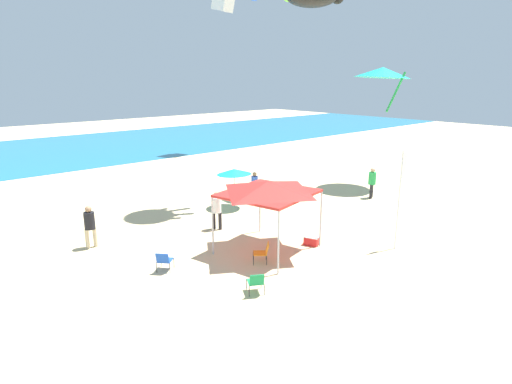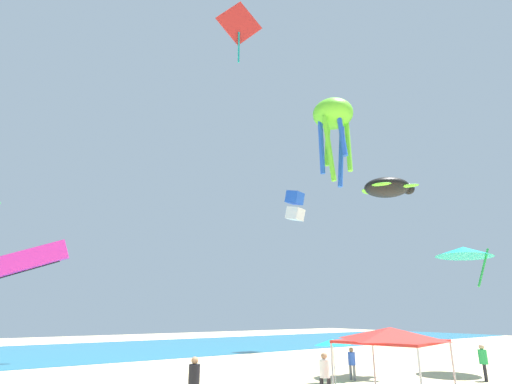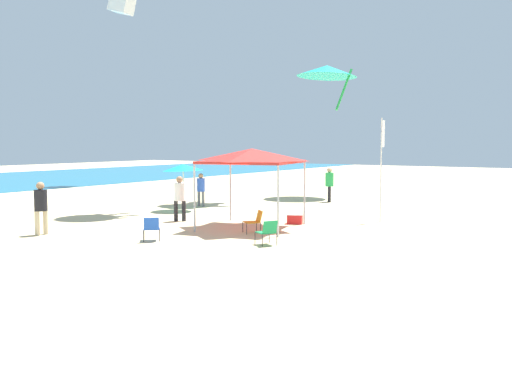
{
  "view_description": "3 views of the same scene",
  "coord_description": "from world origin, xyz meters",
  "views": [
    {
      "loc": [
        -10.99,
        -12.77,
        7.17
      ],
      "look_at": [
        1.19,
        0.89,
        2.27
      ],
      "focal_mm": 30.16,
      "sensor_mm": 36.0,
      "label": 1
    },
    {
      "loc": [
        -12.79,
        -10.37,
        3.58
      ],
      "look_at": [
        1.12,
        8.9,
        10.76
      ],
      "focal_mm": 28.03,
      "sensor_mm": 36.0,
      "label": 2
    },
    {
      "loc": [
        -17.98,
        -12.72,
        3.31
      ],
      "look_at": [
        0.97,
        -0.38,
        1.37
      ],
      "focal_mm": 41.55,
      "sensor_mm": 36.0,
      "label": 3
    }
  ],
  "objects": [
    {
      "name": "kite_delta_teal",
      "position": [
        14.05,
        3.12,
        7.46
      ],
      "size": [
        4.63,
        4.61,
        2.83
      ],
      "rotation": [
        0.0,
        0.0,
        1.21
      ],
      "color": "teal"
    },
    {
      "name": "folding_chair_left_of_tent",
      "position": [
        -3.57,
        0.8,
        0.47
      ],
      "size": [
        0.81,
        0.8,
        0.82
      ],
      "rotation": [
        0.0,
        0.0,
        2.3
      ],
      "color": "black",
      "rests_on": "ground"
    },
    {
      "name": "person_kite_handler",
      "position": [
        11.17,
        1.48,
        1.11
      ],
      "size": [
        0.47,
        0.45,
        1.89
      ],
      "rotation": [
        0.0,
        0.0,
        0.43
      ],
      "color": "black",
      "rests_on": "ground"
    },
    {
      "name": "beach_umbrella",
      "position": [
        3.69,
        5.54,
        2.07
      ],
      "size": [
        1.95,
        1.95,
        2.27
      ],
      "color": "silver",
      "rests_on": "ground"
    },
    {
      "name": "folding_chair_facing_ocean",
      "position": [
        -2.15,
        -2.85,
        0.47
      ],
      "size": [
        0.76,
        0.8,
        0.82
      ],
      "rotation": [
        0.0,
        0.0,
        2.61
      ],
      "color": "black",
      "rests_on": "ground"
    },
    {
      "name": "ground",
      "position": [
        0.0,
        0.0,
        -0.05
      ],
      "size": [
        120.0,
        120.0,
        0.1
      ],
      "primitive_type": "cube",
      "color": "#D6BC8C"
    },
    {
      "name": "person_far_stroller",
      "position": [
        5.62,
        5.99,
        0.99
      ],
      "size": [
        0.4,
        0.45,
        1.69
      ],
      "rotation": [
        0.0,
        0.0,
        4.58
      ],
      "color": "slate",
      "rests_on": "ground"
    },
    {
      "name": "banner_flag",
      "position": [
        5.07,
        -3.84,
        2.56
      ],
      "size": [
        0.36,
        0.06,
        4.27
      ],
      "color": "silver",
      "rests_on": "ground"
    },
    {
      "name": "person_beachcomber",
      "position": [
        0.75,
        3.26,
        1.1
      ],
      "size": [
        0.45,
        0.46,
        1.87
      ],
      "rotation": [
        0.0,
        0.0,
        2.06
      ],
      "color": "black",
      "rests_on": "ground"
    },
    {
      "name": "canopy_tent",
      "position": [
        0.79,
        -0.31,
        2.75
      ],
      "size": [
        4.1,
        3.96,
        3.04
      ],
      "rotation": [
        0.0,
        0.0,
        0.22
      ],
      "color": "#B7B7BC",
      "rests_on": "ground"
    },
    {
      "name": "folding_chair_near_cooler",
      "position": [
        -0.23,
        -1.11,
        0.47
      ],
      "size": [
        0.81,
        0.8,
        0.82
      ],
      "rotation": [
        0.0,
        0.0,
        4.01
      ],
      "color": "black",
      "rests_on": "ground"
    },
    {
      "name": "cooler_box",
      "position": [
        2.64,
        -1.16,
        0.2
      ],
      "size": [
        0.62,
        0.73,
        0.4
      ],
      "color": "red",
      "rests_on": "ground"
    },
    {
      "name": "person_by_tent",
      "position": [
        -4.72,
        4.99,
        1.11
      ],
      "size": [
        0.5,
        0.45,
        1.89
      ],
      "rotation": [
        0.0,
        0.0,
        6.23
      ],
      "color": "#C6B28C",
      "rests_on": "ground"
    }
  ]
}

